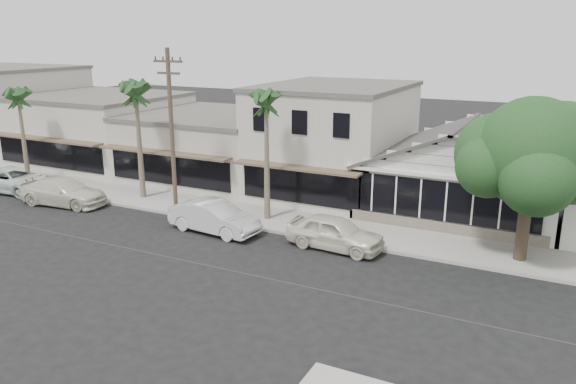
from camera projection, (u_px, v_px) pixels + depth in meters
The scene contains 16 objects.
ground at pixel (275, 280), 22.83m from camera, with size 140.00×140.00×0.00m, color black.
sidewalk_north at pixel (207, 208), 32.07m from camera, with size 90.00×3.50×0.15m, color #9E9991.
corner_shop at pixel (463, 168), 30.67m from camera, with size 10.40×8.60×5.10m.
row_building_near at pixel (334, 141), 34.85m from camera, with size 8.00×10.00×6.50m, color beige.
row_building_midnear at pixel (214, 147), 39.06m from camera, with size 10.00×10.00×4.20m, color beige.
row_building_midfar at pixel (101, 130), 43.50m from camera, with size 11.00×10.00×5.00m, color beige.
row_building_far at pixel (4, 110), 48.02m from camera, with size 11.00×10.00×6.80m, color beige.
utility_pole at pixel (172, 129), 29.90m from camera, with size 1.80×0.24×9.00m.
car_0 at pixel (335, 232), 26.01m from camera, with size 1.86×4.62×1.57m, color silver.
car_1 at pixel (214, 217), 28.18m from camera, with size 1.68×4.83×1.59m, color silver.
car_2 at pixel (15, 180), 35.49m from camera, with size 2.52×5.47×1.52m, color white.
car_3 at pixel (63, 192), 32.78m from camera, with size 2.16×5.31×1.54m, color silver.
shade_tree at pixel (531, 155), 23.55m from camera, with size 6.53×5.91×7.25m.
palm_east at pixel (266, 103), 28.41m from camera, with size 2.98×2.98×7.35m.
palm_mid at pixel (136, 92), 32.32m from camera, with size 3.07×3.07×7.54m.
palm_west at pixel (18, 97), 36.42m from camera, with size 2.33×2.33×6.73m.
Camera 1 is at (9.91, -18.52, 9.64)m, focal length 35.00 mm.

